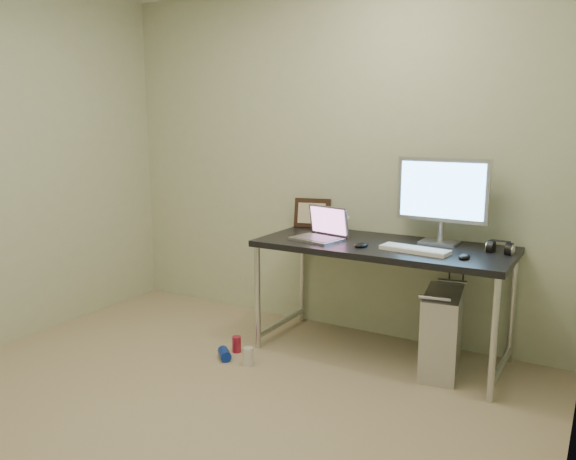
% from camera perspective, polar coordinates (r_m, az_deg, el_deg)
% --- Properties ---
extents(floor, '(3.50, 3.50, 0.00)m').
position_cam_1_polar(floor, '(3.05, -11.88, -19.05)').
color(floor, tan).
rests_on(floor, ground).
extents(wall_back, '(3.50, 0.02, 2.50)m').
position_cam_1_polar(wall_back, '(4.12, 4.01, 7.15)').
color(wall_back, beige).
rests_on(wall_back, ground).
extents(desk, '(1.60, 0.70, 0.75)m').
position_cam_1_polar(desk, '(3.66, 9.58, -2.60)').
color(desk, black).
rests_on(desk, ground).
extents(tower_computer, '(0.28, 0.51, 0.53)m').
position_cam_1_polar(tower_computer, '(3.62, 15.34, -9.94)').
color(tower_computer, silver).
rests_on(tower_computer, ground).
extents(cable_a, '(0.01, 0.16, 0.69)m').
position_cam_1_polar(cable_a, '(3.90, 16.08, -6.16)').
color(cable_a, black).
rests_on(cable_a, ground).
extents(cable_b, '(0.02, 0.11, 0.71)m').
position_cam_1_polar(cable_b, '(3.87, 17.28, -6.67)').
color(cable_b, black).
rests_on(cable_b, ground).
extents(can_red, '(0.07, 0.07, 0.11)m').
position_cam_1_polar(can_red, '(3.85, -5.24, -11.48)').
color(can_red, '#AD1D38').
rests_on(can_red, ground).
extents(can_white, '(0.08, 0.08, 0.12)m').
position_cam_1_polar(can_white, '(3.64, -4.07, -12.71)').
color(can_white, silver).
rests_on(can_white, ground).
extents(can_blue, '(0.14, 0.14, 0.07)m').
position_cam_1_polar(can_blue, '(3.75, -6.47, -12.40)').
color(can_blue, '#0D2A9F').
rests_on(can_blue, ground).
extents(laptop, '(0.36, 0.32, 0.22)m').
position_cam_1_polar(laptop, '(3.73, 3.39, -0.19)').
color(laptop, '#B2B1B9').
rests_on(laptop, desk).
extents(monitor, '(0.58, 0.18, 0.55)m').
position_cam_1_polar(monitor, '(3.68, 15.39, 3.54)').
color(monitor, '#B2B1B9').
rests_on(monitor, desk).
extents(keyboard, '(0.43, 0.18, 0.02)m').
position_cam_1_polar(keyboard, '(3.45, 12.76, -1.97)').
color(keyboard, white).
rests_on(keyboard, desk).
extents(mouse_right, '(0.07, 0.10, 0.03)m').
position_cam_1_polar(mouse_right, '(3.35, 17.49, -2.50)').
color(mouse_right, black).
rests_on(mouse_right, desk).
extents(mouse_left, '(0.09, 0.12, 0.04)m').
position_cam_1_polar(mouse_left, '(3.53, 7.45, -1.42)').
color(mouse_left, black).
rests_on(mouse_left, desk).
extents(headphones, '(0.15, 0.09, 0.10)m').
position_cam_1_polar(headphones, '(3.56, 20.74, -1.78)').
color(headphones, black).
rests_on(headphones, desk).
extents(picture_frame, '(0.28, 0.14, 0.22)m').
position_cam_1_polar(picture_frame, '(4.15, 2.48, 1.74)').
color(picture_frame, black).
rests_on(picture_frame, desk).
extents(webcam, '(0.04, 0.03, 0.11)m').
position_cam_1_polar(webcam, '(4.00, 5.98, 0.98)').
color(webcam, silver).
rests_on(webcam, desk).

